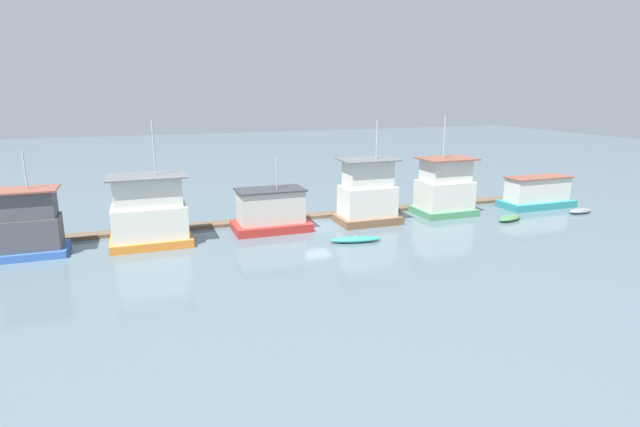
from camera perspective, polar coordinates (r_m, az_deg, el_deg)
The scene contains 11 objects.
ground_plane at distance 43.30m, azimuth -0.45°, elevation -1.50°, with size 200.00×200.00×0.00m, color slate.
dock_walkway at distance 46.14m, azimuth -1.76°, elevation -0.34°, with size 59.60×1.45×0.30m, color brown.
houseboat_blue at distance 40.88m, azimuth -30.54°, elevation -1.19°, with size 5.00×3.22×7.43m.
houseboat_orange at distance 39.92m, azimuth -18.91°, elevation 0.04°, with size 5.94×4.11×9.43m.
houseboat_red at distance 42.09m, azimuth -5.65°, elevation 0.26°, with size 6.34×3.86×6.28m.
houseboat_brown at distance 44.26m, azimuth 5.45°, elevation 2.11°, with size 5.40×3.69×9.07m.
houseboat_green at distance 48.69m, azimuth 14.05°, elevation 2.73°, with size 5.37×4.08×9.24m.
houseboat_teal at distance 54.95m, azimuth 23.56°, elevation 2.14°, with size 7.48×3.31×3.10m.
dinghy_teal at distance 38.93m, azimuth 4.07°, elevation -2.97°, with size 4.15×1.79×0.45m.
dinghy_green at distance 48.35m, azimuth 20.85°, elevation -0.50°, with size 3.07×1.86×0.46m.
dinghy_grey at distance 54.09m, azimuth 27.60°, elevation 0.27°, with size 2.66×1.20×0.45m.
Camera 1 is at (-13.95, -39.34, 11.52)m, focal length 28.00 mm.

